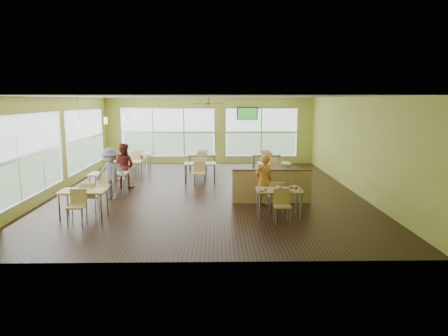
{
  "coord_description": "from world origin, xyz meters",
  "views": [
    {
      "loc": [
        0.34,
        -13.34,
        3.13
      ],
      "look_at": [
        0.56,
        -0.94,
        0.98
      ],
      "focal_mm": 32.0,
      "sensor_mm": 36.0,
      "label": 1
    }
  ],
  "objects_px": {
    "main_table": "(279,194)",
    "food_basket": "(294,187)",
    "man_plaid": "(264,180)",
    "half_wall_divider": "(272,186)"
  },
  "relations": [
    {
      "from": "half_wall_divider",
      "to": "main_table",
      "type": "bearing_deg",
      "value": -90.0
    },
    {
      "from": "main_table",
      "to": "man_plaid",
      "type": "xyz_separation_m",
      "value": [
        -0.28,
        1.15,
        0.13
      ]
    },
    {
      "from": "man_plaid",
      "to": "half_wall_divider",
      "type": "bearing_deg",
      "value": -156.54
    },
    {
      "from": "half_wall_divider",
      "to": "man_plaid",
      "type": "bearing_deg",
      "value": -132.8
    },
    {
      "from": "man_plaid",
      "to": "food_basket",
      "type": "xyz_separation_m",
      "value": [
        0.68,
        -1.01,
        0.02
      ]
    },
    {
      "from": "food_basket",
      "to": "man_plaid",
      "type": "bearing_deg",
      "value": 124.0
    },
    {
      "from": "half_wall_divider",
      "to": "food_basket",
      "type": "relative_size",
      "value": 9.84
    },
    {
      "from": "main_table",
      "to": "food_basket",
      "type": "xyz_separation_m",
      "value": [
        0.41,
        0.14,
        0.15
      ]
    },
    {
      "from": "man_plaid",
      "to": "food_basket",
      "type": "distance_m",
      "value": 1.22
    },
    {
      "from": "main_table",
      "to": "food_basket",
      "type": "height_order",
      "value": "main_table"
    }
  ]
}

